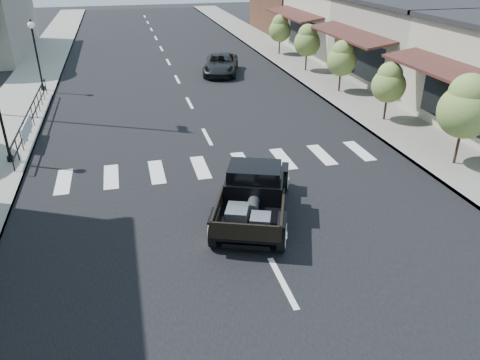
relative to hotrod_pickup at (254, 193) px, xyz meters
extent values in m
plane|color=black|center=(-0.15, -0.18, -0.82)|extent=(120.00, 120.00, 0.00)
cube|color=black|center=(-0.15, 14.82, -0.81)|extent=(14.00, 80.00, 0.02)
cube|color=gray|center=(-8.65, 14.82, -0.74)|extent=(3.00, 80.00, 0.15)
cube|color=gray|center=(8.35, 14.82, -0.74)|extent=(3.00, 80.00, 0.15)
cube|color=#A99E8E|center=(14.85, 12.82, 1.43)|extent=(10.00, 9.00, 4.50)
cube|color=#B3AA97|center=(14.85, 21.82, 1.43)|extent=(10.00, 9.00, 4.50)
imported|color=black|center=(2.76, 17.57, -0.21)|extent=(3.16, 4.77, 1.22)
camera|label=1|loc=(-3.35, -11.67, 6.47)|focal=35.00mm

